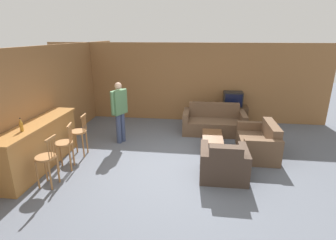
{
  "coord_description": "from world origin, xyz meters",
  "views": [
    {
      "loc": [
        0.59,
        -5.2,
        2.85
      ],
      "look_at": [
        -0.18,
        0.85,
        0.85
      ],
      "focal_mm": 28.0,
      "sensor_mm": 36.0,
      "label": 1
    }
  ],
  "objects_px": {
    "bar_chair_far": "(79,134)",
    "bottle": "(21,125)",
    "couch_far": "(214,123)",
    "person_by_window": "(120,109)",
    "loveseat_right": "(259,143)",
    "armchair_near": "(224,164)",
    "tv": "(233,99)",
    "bar_chair_mid": "(65,146)",
    "coffee_table": "(212,138)",
    "tv_unit": "(232,115)",
    "bar_chair_near": "(47,161)"
  },
  "relations": [
    {
      "from": "person_by_window",
      "to": "bar_chair_mid",
      "type": "bearing_deg",
      "value": -114.46
    },
    {
      "from": "armchair_near",
      "to": "bar_chair_far",
      "type": "bearing_deg",
      "value": 169.01
    },
    {
      "from": "couch_far",
      "to": "person_by_window",
      "type": "bearing_deg",
      "value": -157.19
    },
    {
      "from": "armchair_near",
      "to": "loveseat_right",
      "type": "relative_size",
      "value": 0.68
    },
    {
      "from": "bottle",
      "to": "person_by_window",
      "type": "height_order",
      "value": "person_by_window"
    },
    {
      "from": "coffee_table",
      "to": "bottle",
      "type": "relative_size",
      "value": 3.7
    },
    {
      "from": "bar_chair_near",
      "to": "coffee_table",
      "type": "relative_size",
      "value": 1.02
    },
    {
      "from": "bar_chair_far",
      "to": "loveseat_right",
      "type": "bearing_deg",
      "value": 7.71
    },
    {
      "from": "couch_far",
      "to": "person_by_window",
      "type": "xyz_separation_m",
      "value": [
        -2.57,
        -1.08,
        0.64
      ]
    },
    {
      "from": "bar_chair_mid",
      "to": "bottle",
      "type": "bearing_deg",
      "value": -138.0
    },
    {
      "from": "armchair_near",
      "to": "tv",
      "type": "xyz_separation_m",
      "value": [
        0.52,
        3.53,
        0.56
      ]
    },
    {
      "from": "armchair_near",
      "to": "tv",
      "type": "relative_size",
      "value": 1.61
    },
    {
      "from": "bar_chair_far",
      "to": "bottle",
      "type": "height_order",
      "value": "bottle"
    },
    {
      "from": "couch_far",
      "to": "bottle",
      "type": "distance_m",
      "value": 5.1
    },
    {
      "from": "bar_chair_far",
      "to": "bottle",
      "type": "relative_size",
      "value": 3.77
    },
    {
      "from": "coffee_table",
      "to": "person_by_window",
      "type": "height_order",
      "value": "person_by_window"
    },
    {
      "from": "bar_chair_near",
      "to": "couch_far",
      "type": "distance_m",
      "value": 4.76
    },
    {
      "from": "bar_chair_far",
      "to": "armchair_near",
      "type": "height_order",
      "value": "bar_chair_far"
    },
    {
      "from": "tv",
      "to": "bottle",
      "type": "height_order",
      "value": "bottle"
    },
    {
      "from": "loveseat_right",
      "to": "tv",
      "type": "distance_m",
      "value": 2.38
    },
    {
      "from": "bar_chair_far",
      "to": "armchair_near",
      "type": "distance_m",
      "value": 3.48
    },
    {
      "from": "armchair_near",
      "to": "tv_unit",
      "type": "relative_size",
      "value": 0.99
    },
    {
      "from": "tv",
      "to": "couch_far",
      "type": "bearing_deg",
      "value": -125.89
    },
    {
      "from": "bottle",
      "to": "person_by_window",
      "type": "distance_m",
      "value": 2.51
    },
    {
      "from": "bottle",
      "to": "bar_chair_mid",
      "type": "bearing_deg",
      "value": 42.0
    },
    {
      "from": "armchair_near",
      "to": "bottle",
      "type": "distance_m",
      "value": 4.09
    },
    {
      "from": "tv",
      "to": "bar_chair_mid",
      "type": "bearing_deg",
      "value": -137.77
    },
    {
      "from": "bar_chair_mid",
      "to": "person_by_window",
      "type": "relative_size",
      "value": 0.62
    },
    {
      "from": "bar_chair_far",
      "to": "tv_unit",
      "type": "bearing_deg",
      "value": 36.11
    },
    {
      "from": "tv_unit",
      "to": "coffee_table",
      "type": "bearing_deg",
      "value": -108.22
    },
    {
      "from": "couch_far",
      "to": "bottle",
      "type": "bearing_deg",
      "value": -140.28
    },
    {
      "from": "armchair_near",
      "to": "coffee_table",
      "type": "relative_size",
      "value": 0.94
    },
    {
      "from": "bar_chair_far",
      "to": "tv",
      "type": "distance_m",
      "value": 4.87
    },
    {
      "from": "loveseat_right",
      "to": "coffee_table",
      "type": "relative_size",
      "value": 1.39
    },
    {
      "from": "bar_chair_mid",
      "to": "tv_unit",
      "type": "height_order",
      "value": "bar_chair_mid"
    },
    {
      "from": "couch_far",
      "to": "loveseat_right",
      "type": "height_order",
      "value": "couch_far"
    },
    {
      "from": "bar_chair_near",
      "to": "bottle",
      "type": "xyz_separation_m",
      "value": [
        -0.55,
        0.2,
        0.63
      ]
    },
    {
      "from": "bar_chair_near",
      "to": "bottle",
      "type": "distance_m",
      "value": 0.86
    },
    {
      "from": "bar_chair_near",
      "to": "tv",
      "type": "distance_m",
      "value": 5.81
    },
    {
      "from": "bar_chair_far",
      "to": "couch_far",
      "type": "relative_size",
      "value": 0.56
    },
    {
      "from": "couch_far",
      "to": "bar_chair_mid",
      "type": "bearing_deg",
      "value": -140.68
    },
    {
      "from": "person_by_window",
      "to": "tv_unit",
      "type": "bearing_deg",
      "value": 31.29
    },
    {
      "from": "tv",
      "to": "bar_chair_near",
      "type": "bearing_deg",
      "value": -132.66
    },
    {
      "from": "bar_chair_far",
      "to": "person_by_window",
      "type": "bearing_deg",
      "value": 51.41
    },
    {
      "from": "bar_chair_mid",
      "to": "loveseat_right",
      "type": "height_order",
      "value": "bar_chair_mid"
    },
    {
      "from": "coffee_table",
      "to": "bar_chair_mid",
      "type": "bearing_deg",
      "value": -155.94
    },
    {
      "from": "couch_far",
      "to": "bottle",
      "type": "height_order",
      "value": "bottle"
    },
    {
      "from": "armchair_near",
      "to": "loveseat_right",
      "type": "distance_m",
      "value": 1.57
    },
    {
      "from": "coffee_table",
      "to": "armchair_near",
      "type": "bearing_deg",
      "value": -82.63
    },
    {
      "from": "bar_chair_mid",
      "to": "tv_unit",
      "type": "bearing_deg",
      "value": 42.25
    }
  ]
}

